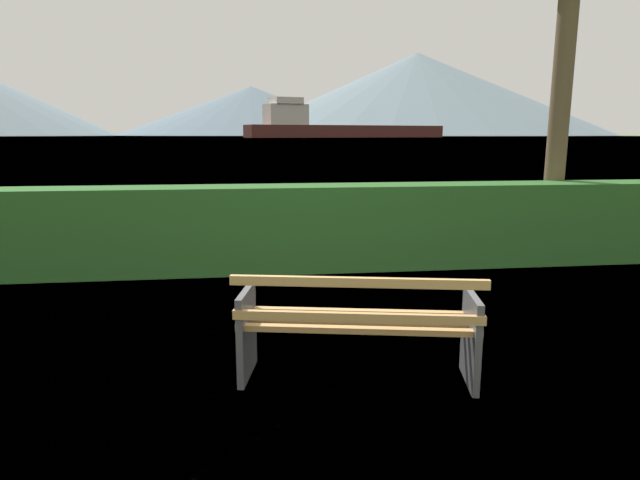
# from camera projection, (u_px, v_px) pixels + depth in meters

# --- Properties ---
(ground_plane) EXTENTS (1400.00, 1400.00, 0.00)m
(ground_plane) POSITION_uv_depth(u_px,v_px,m) (357.00, 377.00, 4.10)
(ground_plane) COLOR #567A38
(water_surface) EXTENTS (620.00, 620.00, 0.00)m
(water_surface) POSITION_uv_depth(u_px,v_px,m) (253.00, 137.00, 303.49)
(water_surface) COLOR #7A99A8
(water_surface) RESTS_ON ground_plane
(park_bench) EXTENTS (1.83, 0.90, 0.87)m
(park_bench) POSITION_uv_depth(u_px,v_px,m) (357.00, 326.00, 3.96)
(park_bench) COLOR tan
(park_bench) RESTS_ON ground_plane
(hedge_row) EXTENTS (13.52, 0.68, 1.14)m
(hedge_row) POSITION_uv_depth(u_px,v_px,m) (309.00, 227.00, 7.31)
(hedge_row) COLOR #285B23
(hedge_row) RESTS_ON ground_plane
(cargo_ship_large) EXTENTS (101.80, 43.43, 17.91)m
(cargo_ship_large) POSITION_uv_depth(u_px,v_px,m) (334.00, 127.00, 258.91)
(cargo_ship_large) COLOR #471E19
(cargo_ship_large) RESTS_ON water_surface
(distant_hills) EXTENTS (836.78, 433.69, 89.04)m
(distant_hills) POSITION_uv_depth(u_px,v_px,m) (263.00, 96.00, 558.47)
(distant_hills) COLOR slate
(distant_hills) RESTS_ON ground_plane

